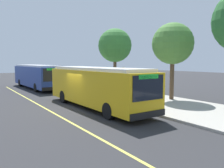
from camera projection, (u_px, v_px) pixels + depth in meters
ground_plane at (78, 107)px, 16.97m from camera, size 120.00×120.00×0.00m
sidewalk_curb at (140, 99)px, 20.25m from camera, size 44.00×6.40×0.15m
lane_stripe_center at (49, 110)px, 15.77m from camera, size 36.00×0.14×0.01m
transit_bus_main at (96, 86)px, 16.61m from camera, size 11.06×2.79×2.95m
transit_bus_second at (36, 76)px, 28.86m from camera, size 11.94×2.92×2.95m
bus_shelter at (126, 77)px, 21.74m from camera, size 2.90×1.60×2.48m
waiting_bench at (128, 91)px, 21.70m from camera, size 1.60×0.48×0.95m
route_sign_post at (124, 80)px, 17.97m from camera, size 0.44×0.08×2.80m
pedestrian_commuter at (108, 86)px, 21.45m from camera, size 0.24×0.40×1.69m
street_tree_near_shelter at (115, 46)px, 25.26m from camera, size 3.69×3.69×6.85m
street_tree_upstreet at (173, 44)px, 19.24m from camera, size 3.48×3.48×6.47m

